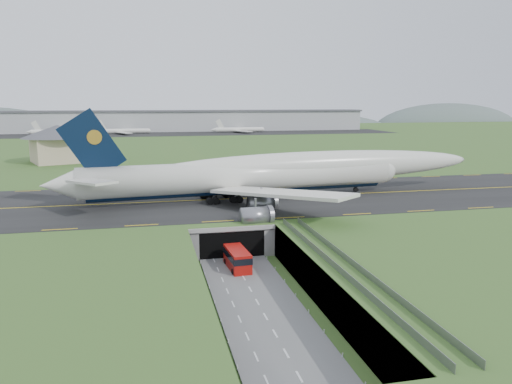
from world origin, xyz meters
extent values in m
plane|color=#366126|center=(0.00, 0.00, 0.00)|extent=(900.00, 900.00, 0.00)
cube|color=gray|center=(0.00, 0.00, 3.00)|extent=(800.00, 800.00, 6.00)
cube|color=slate|center=(0.00, -7.50, 0.10)|extent=(12.00, 75.00, 0.20)
cube|color=black|center=(0.00, 33.00, 6.09)|extent=(800.00, 44.00, 0.18)
cube|color=gray|center=(0.00, 19.00, 5.50)|extent=(16.00, 22.00, 1.00)
cube|color=gray|center=(-7.00, 19.00, 3.00)|extent=(2.00, 22.00, 6.00)
cube|color=gray|center=(7.00, 19.00, 3.00)|extent=(2.00, 22.00, 6.00)
cube|color=black|center=(0.00, 14.00, 2.50)|extent=(12.00, 12.00, 5.00)
cube|color=#A8A8A3|center=(0.00, 7.95, 5.60)|extent=(17.00, 0.50, 0.80)
cube|color=#A8A8A3|center=(11.00, -18.50, 5.80)|extent=(3.00, 53.00, 0.50)
cube|color=gray|center=(9.60, -18.50, 6.55)|extent=(0.06, 53.00, 1.00)
cube|color=gray|center=(12.40, -18.50, 6.55)|extent=(0.06, 53.00, 1.00)
cylinder|color=#A8A8A3|center=(11.00, -40.00, 2.80)|extent=(0.90, 0.90, 5.60)
cylinder|color=#A8A8A3|center=(11.00, -28.00, 2.80)|extent=(0.90, 0.90, 5.60)
cylinder|color=#A8A8A3|center=(11.00, -16.00, 2.80)|extent=(0.90, 0.90, 5.60)
cylinder|color=#A8A8A3|center=(11.00, -4.00, 2.80)|extent=(0.90, 0.90, 5.60)
cylinder|color=silver|center=(6.89, 32.05, 11.51)|extent=(72.76, 14.24, 6.82)
sphere|color=silver|center=(42.92, 35.78, 11.51)|extent=(7.33, 7.33, 6.68)
cone|color=silver|center=(-32.32, 28.00, 11.51)|extent=(8.08, 7.21, 6.48)
ellipsoid|color=silver|center=(26.35, 34.07, 13.04)|extent=(83.74, 14.84, 7.16)
ellipsoid|color=black|center=(41.86, 35.67, 12.36)|extent=(5.05, 3.46, 2.39)
cylinder|color=black|center=(6.89, 32.05, 8.85)|extent=(68.75, 9.93, 2.86)
cube|color=silver|center=(7.26, 49.23, 10.44)|extent=(19.84, 32.19, 2.87)
cube|color=silver|center=(-26.78, 36.60, 13.10)|extent=(8.85, 12.67, 1.09)
cube|color=silver|center=(10.77, 15.32, 10.44)|extent=(24.76, 30.23, 2.87)
cube|color=silver|center=(-25.14, 20.71, 13.10)|extent=(10.52, 12.41, 1.09)
cube|color=black|center=(-25.43, 28.71, 19.50)|extent=(13.54, 2.03, 15.08)
cylinder|color=gold|center=(-24.90, 28.76, 21.10)|extent=(3.04, 1.05, 2.98)
cylinder|color=slate|center=(6.62, 42.20, 7.14)|extent=(5.87, 4.07, 3.52)
cylinder|color=slate|center=(0.46, 52.81, 7.14)|extent=(5.87, 4.07, 3.52)
cylinder|color=slate|center=(8.70, 22.07, 7.14)|extent=(5.87, 4.07, 3.52)
cylinder|color=slate|center=(4.85, 10.42, 7.14)|extent=(5.87, 4.07, 3.52)
cylinder|color=black|center=(35.72, 35.03, 6.77)|extent=(1.22, 0.65, 1.17)
cube|color=black|center=(2.12, 31.56, 6.93)|extent=(7.13, 8.08, 1.49)
cube|color=#A9100B|center=(-0.14, 2.08, 1.84)|extent=(3.61, 8.41, 3.29)
cube|color=black|center=(-0.14, 2.08, 2.50)|extent=(3.68, 8.52, 1.10)
cube|color=black|center=(-0.14, 2.08, 0.47)|extent=(3.35, 7.85, 0.55)
cylinder|color=black|center=(-1.38, -0.75, 0.60)|extent=(0.45, 1.01, 0.99)
cylinder|color=black|center=(-1.75, 4.72, 0.60)|extent=(0.45, 1.01, 0.99)
cylinder|color=black|center=(1.46, -0.56, 0.60)|extent=(0.45, 1.01, 0.99)
cylinder|color=black|center=(1.10, 4.91, 0.60)|extent=(0.45, 1.01, 0.99)
cube|color=#C7B090|center=(-46.16, 115.88, 10.59)|extent=(22.17, 22.17, 9.18)
cone|color=#4C4C51|center=(-46.16, 115.88, 17.48)|extent=(32.52, 32.52, 4.59)
cube|color=#B2B2B2|center=(0.00, 300.00, 13.50)|extent=(300.00, 22.00, 15.00)
cube|color=#4C4C51|center=(0.00, 300.00, 21.00)|extent=(302.00, 24.00, 1.20)
cube|color=black|center=(0.00, 270.00, 6.14)|extent=(320.00, 50.00, 0.08)
cylinder|color=silver|center=(-70.97, 275.00, 8.18)|extent=(34.00, 3.20, 3.20)
cylinder|color=silver|center=(-29.71, 275.00, 8.18)|extent=(34.00, 3.20, 3.20)
cylinder|color=silver|center=(50.94, 275.00, 8.18)|extent=(34.00, 3.20, 3.20)
ellipsoid|color=#50605A|center=(120.00, 430.00, -4.00)|extent=(260.00, 91.00, 44.00)
ellipsoid|color=#50605A|center=(320.00, 430.00, -4.00)|extent=(180.00, 63.00, 60.00)
camera|label=1|loc=(-14.60, -78.32, 28.39)|focal=35.00mm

